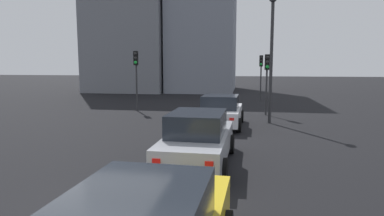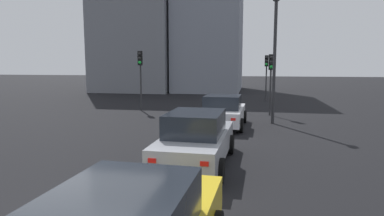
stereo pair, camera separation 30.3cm
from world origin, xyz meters
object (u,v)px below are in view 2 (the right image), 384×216
car_silver_left_second (196,139)px  traffic_light_far_left (266,68)px  street_lamp_kerbside (275,49)px  car_white_left_lead (223,112)px  traffic_light_near_right (140,68)px  traffic_light_near_left (271,72)px

car_silver_left_second → traffic_light_far_left: size_ratio=1.25×
street_lamp_kerbside → car_white_left_lead: bearing=119.3°
traffic_light_near_right → traffic_light_far_left: 10.95m
traffic_light_near_left → car_silver_left_second: bearing=-17.4°
car_white_left_lead → traffic_light_near_left: traffic_light_near_left is taller
traffic_light_near_left → traffic_light_near_right: 8.15m
car_white_left_lead → traffic_light_far_left: bearing=-9.6°
traffic_light_near_right → car_silver_left_second: bearing=24.0°
car_silver_left_second → traffic_light_far_left: traffic_light_far_left is taller
car_white_left_lead → car_silver_left_second: car_silver_left_second is taller
car_white_left_lead → traffic_light_near_right: (4.58, 5.74, 2.02)m
traffic_light_far_left → street_lamp_kerbside: size_ratio=0.59×
traffic_light_far_left → street_lamp_kerbside: street_lamp_kerbside is taller
traffic_light_near_left → traffic_light_far_left: bearing=176.7°
traffic_light_far_left → street_lamp_kerbside: bearing=7.9°
car_silver_left_second → car_white_left_lead: bearing=-0.5°
car_white_left_lead → traffic_light_far_left: size_ratio=1.10×
car_silver_left_second → traffic_light_far_left: (18.18, -2.62, 1.91)m
traffic_light_far_left → traffic_light_near_left: bearing=7.8°
traffic_light_near_left → street_lamp_kerbside: (-2.71, -0.02, 1.18)m
car_white_left_lead → traffic_light_near_right: bearing=53.3°
car_silver_left_second → street_lamp_kerbside: street_lamp_kerbside is taller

